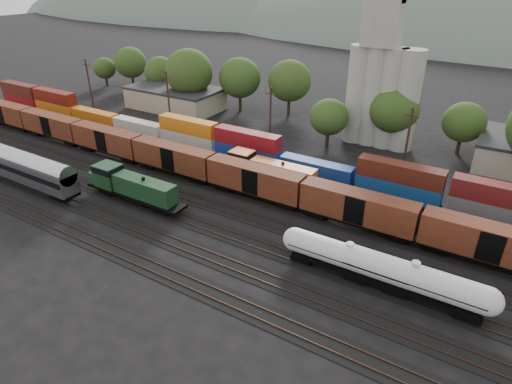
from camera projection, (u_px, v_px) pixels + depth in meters
The scene contains 13 objects.
ground at pixel (266, 223), 57.11m from camera, with size 600.00×600.00×0.00m, color black.
tracks at pixel (266, 223), 57.08m from camera, with size 180.00×33.20×0.20m.
green_locomotive at pixel (130, 185), 61.25m from camera, with size 17.04×3.01×4.51m.
tank_car_a at pixel (348, 258), 46.11m from camera, with size 15.69×2.81×4.11m.
tank_car_b at pixel (413, 278), 42.93m from camera, with size 16.41×2.94×4.30m.
passenger_coach at pixel (18, 164), 65.68m from camera, with size 24.70×3.05×5.61m.
orange_locomotive at pixel (266, 170), 66.22m from camera, with size 17.47×2.91×4.37m.
boxcar_string at pixel (212, 168), 65.20m from camera, with size 122.80×2.90×4.20m.
container_wall at pixel (288, 159), 69.28m from camera, with size 162.44×2.60×5.80m.
grain_silo at pixel (382, 86), 77.54m from camera, with size 13.40×5.00×29.00m.
industrial_sheds at pixel (392, 135), 79.49m from camera, with size 119.38×17.26×5.10m.
tree_band at pixel (434, 108), 75.80m from camera, with size 164.58×22.39×14.54m.
utility_poles at pixel (333, 131), 70.83m from camera, with size 122.20×0.36×12.00m.
Camera 1 is at (24.17, -42.19, 30.26)m, focal length 30.00 mm.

